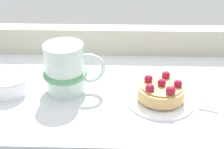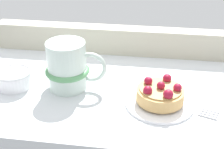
{
  "view_description": "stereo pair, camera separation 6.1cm",
  "coord_description": "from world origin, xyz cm",
  "px_view_note": "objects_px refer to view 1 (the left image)",
  "views": [
    {
      "loc": [
        -1.26,
        -57.31,
        34.84
      ],
      "look_at": [
        -2.77,
        -3.6,
        4.81
      ],
      "focal_mm": 50.19,
      "sensor_mm": 36.0,
      "label": 1
    },
    {
      "loc": [
        4.87,
        -56.79,
        34.84
      ],
      "look_at": [
        -2.77,
        -3.6,
        4.81
      ],
      "focal_mm": 50.19,
      "sensor_mm": 36.0,
      "label": 2
    }
  ],
  "objects_px": {
    "dessert_plate": "(160,99)",
    "raspberry_tart": "(161,90)",
    "coffee_mug": "(66,69)",
    "sugar_bowl": "(10,84)"
  },
  "relations": [
    {
      "from": "sugar_bowl",
      "to": "raspberry_tart",
      "type": "bearing_deg",
      "value": -4.49
    },
    {
      "from": "raspberry_tart",
      "to": "coffee_mug",
      "type": "distance_m",
      "value": 0.2
    },
    {
      "from": "dessert_plate",
      "to": "raspberry_tart",
      "type": "height_order",
      "value": "raspberry_tart"
    },
    {
      "from": "coffee_mug",
      "to": "sugar_bowl",
      "type": "relative_size",
      "value": 1.7
    },
    {
      "from": "sugar_bowl",
      "to": "dessert_plate",
      "type": "bearing_deg",
      "value": -4.44
    },
    {
      "from": "raspberry_tart",
      "to": "coffee_mug",
      "type": "relative_size",
      "value": 0.71
    },
    {
      "from": "coffee_mug",
      "to": "raspberry_tart",
      "type": "bearing_deg",
      "value": -11.05
    },
    {
      "from": "dessert_plate",
      "to": "raspberry_tart",
      "type": "xyz_separation_m",
      "value": [
        0.0,
        -0.0,
        0.02
      ]
    },
    {
      "from": "dessert_plate",
      "to": "sugar_bowl",
      "type": "relative_size",
      "value": 1.77
    },
    {
      "from": "raspberry_tart",
      "to": "sugar_bowl",
      "type": "height_order",
      "value": "raspberry_tart"
    }
  ]
}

